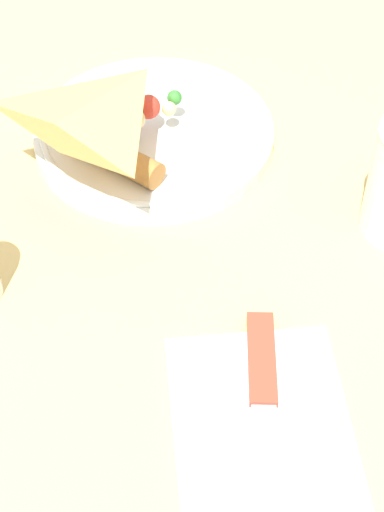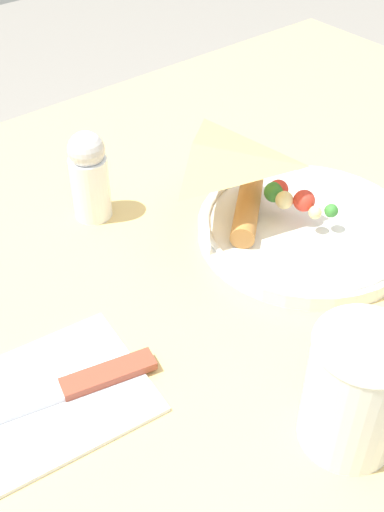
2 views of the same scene
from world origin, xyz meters
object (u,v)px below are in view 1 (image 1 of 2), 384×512
(dining_table, at_px, (176,332))
(butter_knife, at_px, (264,423))
(napkin_folded, at_px, (265,441))
(plate_pizza, at_px, (151,131))

(dining_table, relative_size, butter_knife, 5.86)
(dining_table, distance_m, napkin_folded, 0.21)
(dining_table, height_order, napkin_folded, napkin_folded)
(napkin_folded, bearing_deg, dining_table, -172.43)
(butter_knife, bearing_deg, plate_pizza, -162.48)
(plate_pizza, bearing_deg, napkin_folded, 3.02)
(dining_table, height_order, butter_knife, butter_knife)
(plate_pizza, relative_size, butter_knife, 1.07)
(dining_table, bearing_deg, napkin_folded, 7.57)
(butter_knife, bearing_deg, napkin_folded, -0.00)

